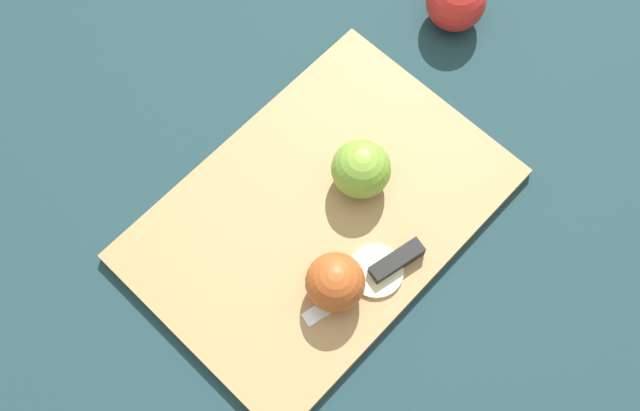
% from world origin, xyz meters
% --- Properties ---
extents(ground_plane, '(4.00, 4.00, 0.00)m').
position_xyz_m(ground_plane, '(0.00, 0.00, 0.00)').
color(ground_plane, '#193338').
extents(cutting_board, '(0.47, 0.35, 0.02)m').
position_xyz_m(cutting_board, '(0.00, 0.00, 0.01)').
color(cutting_board, '#A37A4C').
rests_on(cutting_board, ground_plane).
extents(apple_half_left, '(0.07, 0.07, 0.07)m').
position_xyz_m(apple_half_left, '(-0.06, 0.01, 0.05)').
color(apple_half_left, olive).
rests_on(apple_half_left, cutting_board).
extents(apple_half_right, '(0.07, 0.07, 0.07)m').
position_xyz_m(apple_half_right, '(0.07, 0.07, 0.05)').
color(apple_half_right, '#AD4C1E').
rests_on(apple_half_right, cutting_board).
extents(knife, '(0.16, 0.07, 0.02)m').
position_xyz_m(knife, '(0.01, 0.10, 0.02)').
color(knife, silver).
rests_on(knife, cutting_board).
extents(apple_slice, '(0.06, 0.06, 0.01)m').
position_xyz_m(apple_slice, '(0.02, 0.10, 0.02)').
color(apple_slice, beige).
rests_on(apple_slice, cutting_board).
extents(apple_whole, '(0.08, 0.08, 0.09)m').
position_xyz_m(apple_whole, '(-0.33, -0.03, 0.04)').
color(apple_whole, red).
rests_on(apple_whole, ground_plane).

